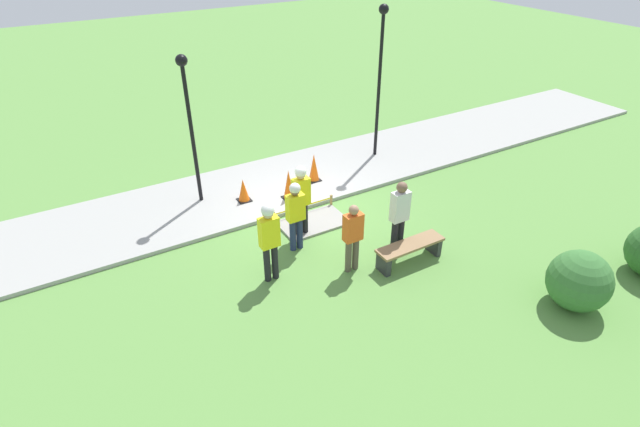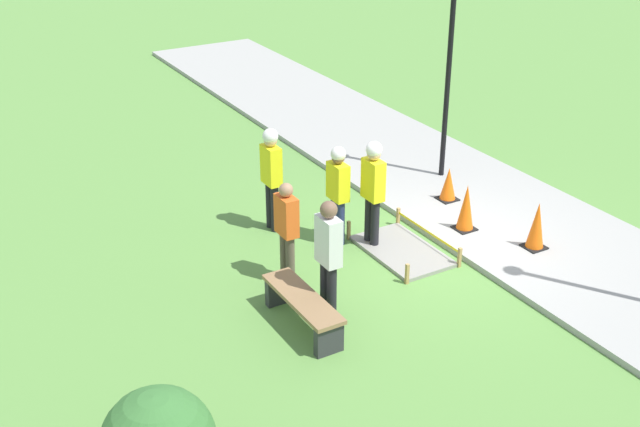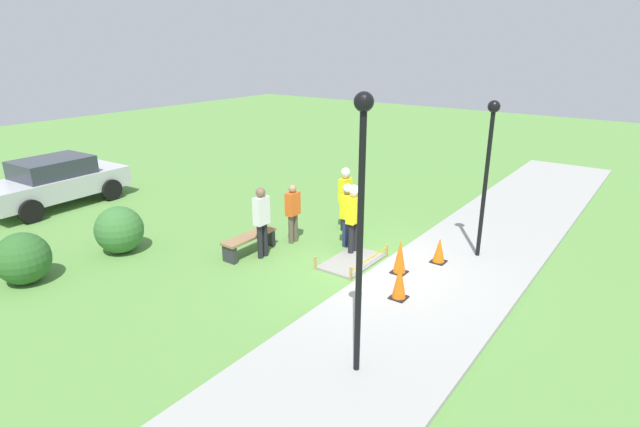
% 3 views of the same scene
% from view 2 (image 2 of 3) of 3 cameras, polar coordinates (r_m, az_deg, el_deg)
% --- Properties ---
extents(ground_plane, '(60.00, 60.00, 0.00)m').
position_cam_2_polar(ground_plane, '(13.36, 8.67, -2.38)').
color(ground_plane, '#5B8E42').
extents(sidewalk, '(28.00, 3.18, 0.10)m').
position_cam_2_polar(sidewalk, '(14.30, 13.70, -0.63)').
color(sidewalk, '#9E9E99').
rests_on(sidewalk, ground_plane).
extents(wet_concrete_patch, '(1.71, 1.06, 0.34)m').
position_cam_2_polar(wet_concrete_patch, '(13.10, 5.85, -2.64)').
color(wet_concrete_patch, gray).
rests_on(wet_concrete_patch, ground_plane).
extents(traffic_cone_near_patch, '(0.34, 0.34, 0.80)m').
position_cam_2_polar(traffic_cone_near_patch, '(13.27, 15.16, -0.84)').
color(traffic_cone_near_patch, black).
rests_on(traffic_cone_near_patch, sidewalk).
extents(traffic_cone_far_patch, '(0.34, 0.34, 0.81)m').
position_cam_2_polar(traffic_cone_far_patch, '(13.61, 10.35, 0.42)').
color(traffic_cone_far_patch, black).
rests_on(traffic_cone_far_patch, sidewalk).
extents(traffic_cone_sidewalk_edge, '(0.34, 0.34, 0.62)m').
position_cam_2_polar(traffic_cone_sidewalk_edge, '(14.69, 9.12, 2.08)').
color(traffic_cone_sidewalk_edge, black).
rests_on(traffic_cone_sidewalk_edge, sidewalk).
extents(park_bench, '(1.61, 0.44, 0.49)m').
position_cam_2_polar(park_bench, '(11.04, -1.25, -6.59)').
color(park_bench, '#2D2D33').
rests_on(park_bench, ground_plane).
extents(worker_supervisor, '(0.40, 0.24, 1.70)m').
position_cam_2_polar(worker_supervisor, '(12.94, 1.28, 1.90)').
color(worker_supervisor, navy).
rests_on(worker_supervisor, ground_plane).
extents(worker_assistant, '(0.40, 0.26, 1.82)m').
position_cam_2_polar(worker_assistant, '(13.36, -3.48, 3.11)').
color(worker_assistant, black).
rests_on(worker_assistant, ground_plane).
extents(worker_trainee, '(0.40, 0.26, 1.82)m').
position_cam_2_polar(worker_trainee, '(12.82, 3.79, 2.08)').
color(worker_trainee, black).
rests_on(worker_trainee, ground_plane).
extents(bystander_in_orange_shirt, '(0.40, 0.22, 1.61)m').
position_cam_2_polar(bystander_in_orange_shirt, '(11.89, -2.38, -0.95)').
color(bystander_in_orange_shirt, brown).
rests_on(bystander_in_orange_shirt, ground_plane).
extents(bystander_in_gray_shirt, '(0.40, 0.24, 1.81)m').
position_cam_2_polar(bystander_in_gray_shirt, '(10.89, 0.61, -2.83)').
color(bystander_in_gray_shirt, black).
rests_on(bystander_in_gray_shirt, ground_plane).
extents(lamppost_near, '(0.28, 0.28, 3.79)m').
position_cam_2_polar(lamppost_near, '(15.05, 9.24, 11.49)').
color(lamppost_near, black).
rests_on(lamppost_near, sidewalk).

